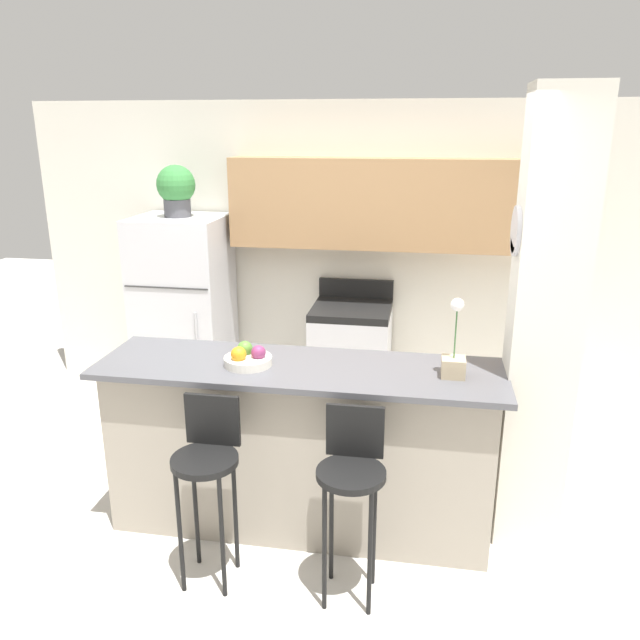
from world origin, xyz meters
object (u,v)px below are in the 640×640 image
at_px(stove_range, 351,357).
at_px(fruit_bowl, 248,358).
at_px(refrigerator, 184,311).
at_px(orchid_vase, 454,357).
at_px(bar_stool_left, 207,463).
at_px(potted_plant_on_fridge, 176,189).
at_px(bar_stool_right, 352,476).
at_px(trash_bin, 245,393).

distance_m(stove_range, fruit_bowl, 1.89).
height_order(refrigerator, orchid_vase, refrigerator).
distance_m(refrigerator, orchid_vase, 2.80).
relative_size(bar_stool_left, potted_plant_on_fridge, 2.41).
xyz_separation_m(bar_stool_right, orchid_vase, (0.48, 0.52, 0.47)).
bearing_deg(refrigerator, bar_stool_left, -65.93).
bearing_deg(bar_stool_right, refrigerator, 128.20).
distance_m(stove_range, bar_stool_left, 2.30).
height_order(refrigerator, bar_stool_right, refrigerator).
bearing_deg(potted_plant_on_fridge, orchid_vase, -37.20).
distance_m(refrigerator, bar_stool_right, 2.81).
xyz_separation_m(bar_stool_right, fruit_bowl, (-0.66, 0.49, 0.40)).
bearing_deg(fruit_bowl, trash_bin, 108.13).
distance_m(refrigerator, potted_plant_on_fridge, 1.04).
distance_m(bar_stool_right, potted_plant_on_fridge, 3.04).
bearing_deg(potted_plant_on_fridge, bar_stool_left, -65.93).
distance_m(refrigerator, fruit_bowl, 2.04).
relative_size(bar_stool_right, fruit_bowl, 3.72).
bearing_deg(bar_stool_right, trash_bin, 120.27).
relative_size(bar_stool_left, orchid_vase, 2.31).
distance_m(bar_stool_left, bar_stool_right, 0.75).
height_order(stove_range, bar_stool_left, stove_range).
relative_size(refrigerator, potted_plant_on_fridge, 3.86).
bearing_deg(fruit_bowl, potted_plant_on_fridge, 122.04).
xyz_separation_m(refrigerator, fruit_bowl, (1.07, -1.71, 0.27)).
height_order(bar_stool_left, trash_bin, bar_stool_left).
bearing_deg(refrigerator, potted_plant_on_fridge, 117.52).
bearing_deg(potted_plant_on_fridge, stove_range, 1.38).
height_order(fruit_bowl, trash_bin, fruit_bowl).
height_order(orchid_vase, fruit_bowl, orchid_vase).
distance_m(refrigerator, bar_stool_left, 2.42).
distance_m(bar_stool_right, fruit_bowl, 0.92).
xyz_separation_m(orchid_vase, trash_bin, (-1.63, 1.44, -0.96)).
relative_size(stove_range, fruit_bowl, 3.93).
distance_m(bar_stool_left, orchid_vase, 1.42).
distance_m(refrigerator, stove_range, 1.50).
xyz_separation_m(refrigerator, orchid_vase, (2.22, -1.68, 0.34)).
bearing_deg(bar_stool_right, bar_stool_left, 180.00).
height_order(bar_stool_left, orchid_vase, orchid_vase).
height_order(refrigerator, bar_stool_left, refrigerator).
bearing_deg(fruit_bowl, bar_stool_right, -36.62).
bearing_deg(refrigerator, orchid_vase, -37.19).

